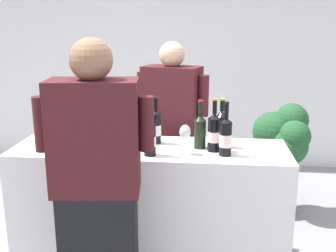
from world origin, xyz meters
TOP-DOWN VIEW (x-y plane):
  - wall_back at (0.00, 2.60)m, footprint 8.00×0.10m
  - counter at (0.00, 0.00)m, footprint 1.83×0.56m
  - wine_bottle_0 at (0.02, -0.16)m, footprint 0.08×0.08m
  - wine_bottle_1 at (-0.54, -0.16)m, footprint 0.08×0.08m
  - wine_bottle_2 at (-0.70, 0.06)m, footprint 0.08×0.08m
  - wine_bottle_3 at (0.03, 0.10)m, footprint 0.07×0.07m
  - wine_bottle_4 at (-0.55, 0.04)m, footprint 0.08×0.08m
  - wine_bottle_5 at (0.49, -0.11)m, footprint 0.08×0.08m
  - wine_bottle_6 at (-0.29, -0.16)m, footprint 0.08×0.08m
  - wine_bottle_7 at (-0.29, -0.02)m, footprint 0.08×0.08m
  - wine_bottle_8 at (0.42, -0.03)m, footprint 0.08×0.08m
  - wine_bottle_9 at (0.47, 0.06)m, footprint 0.08×0.08m
  - wine_bottle_10 at (0.33, 0.02)m, footprint 0.08×0.08m
  - wine_glass at (0.24, -0.11)m, footprint 0.07×0.07m
  - person_server at (0.09, 0.59)m, footprint 0.58×0.35m
  - person_guest at (-0.20, -0.57)m, footprint 0.62×0.29m
  - potted_shrub at (1.08, 1.21)m, footprint 0.52×0.50m

SIDE VIEW (x-z plane):
  - counter at x=0.00m, z-range 0.00..1.01m
  - potted_shrub at x=1.08m, z-range 0.15..1.23m
  - person_server at x=0.09m, z-range -0.02..1.65m
  - person_guest at x=-0.20m, z-range -0.02..1.73m
  - wine_bottle_4 at x=-0.55m, z-range 0.97..1.27m
  - wine_bottle_6 at x=-0.29m, z-range 0.97..1.28m
  - wine_bottle_1 at x=-0.54m, z-range 0.97..1.29m
  - wine_bottle_7 at x=-0.29m, z-range 0.96..1.30m
  - wine_bottle_3 at x=0.03m, z-range 0.97..1.29m
  - wine_bottle_0 at x=0.02m, z-range 0.96..1.30m
  - wine_bottle_5 at x=0.49m, z-range 0.96..1.30m
  - wine_bottle_10 at x=0.33m, z-range 0.97..1.29m
  - wine_bottle_2 at x=-0.70m, z-range 0.97..1.30m
  - wine_bottle_9 at x=0.47m, z-range 0.97..1.30m
  - wine_bottle_8 at x=0.42m, z-range 0.96..1.30m
  - wine_glass at x=0.24m, z-range 1.05..1.24m
  - wall_back at x=0.00m, z-range 0.00..2.80m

